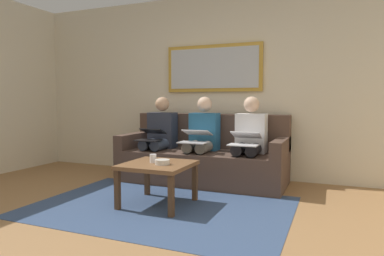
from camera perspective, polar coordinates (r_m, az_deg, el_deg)
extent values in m
cube|color=olive|center=(3.00, -13.07, -17.85)|extent=(6.00, 5.20, 0.10)
cube|color=beige|center=(5.12, 3.85, 6.87)|extent=(6.00, 0.12, 2.60)
cube|color=#33476B|center=(3.67, -5.18, -12.68)|extent=(2.60, 1.80, 0.01)
cube|color=#4C382D|center=(4.68, 1.64, -6.29)|extent=(2.20, 0.90, 0.42)
cube|color=#4C382D|center=(4.95, 3.08, -0.45)|extent=(2.20, 0.20, 0.48)
cube|color=#4C382D|center=(4.38, 14.37, -3.07)|extent=(0.14, 0.90, 0.20)
cube|color=#4C382D|center=(5.09, -9.28, -1.95)|extent=(0.14, 0.90, 0.20)
cube|color=#B7892D|center=(5.06, 3.54, 9.75)|extent=(1.41, 0.04, 0.67)
cube|color=#B2B7BC|center=(5.03, 3.45, 9.77)|extent=(1.31, 0.01, 0.57)
cube|color=brown|center=(3.64, -5.65, -6.05)|extent=(0.67, 0.67, 0.04)
cube|color=#4C331E|center=(3.30, -3.44, -11.08)|extent=(0.05, 0.05, 0.40)
cube|color=#4C331E|center=(3.59, -12.13, -9.89)|extent=(0.05, 0.05, 0.40)
cube|color=#4C331E|center=(3.82, 0.47, -8.89)|extent=(0.05, 0.05, 0.40)
cube|color=#4C331E|center=(4.07, -7.37, -8.09)|extent=(0.05, 0.05, 0.40)
cylinder|color=silver|center=(3.65, -6.40, -4.98)|extent=(0.07, 0.07, 0.09)
cylinder|color=beige|center=(3.55, -4.89, -5.57)|extent=(0.15, 0.15, 0.05)
cube|color=silver|center=(4.53, 9.69, -0.84)|extent=(0.38, 0.22, 0.50)
sphere|color=beige|center=(4.51, 9.75, 3.84)|extent=(0.20, 0.20, 0.20)
cylinder|color=#232328|center=(4.33, 10.21, -3.49)|extent=(0.14, 0.42, 0.14)
cylinder|color=#232328|center=(4.37, 7.90, -3.39)|extent=(0.14, 0.42, 0.14)
cylinder|color=#232328|center=(4.18, 9.55, -7.68)|extent=(0.11, 0.11, 0.42)
cylinder|color=#232328|center=(4.22, 7.14, -7.53)|extent=(0.11, 0.11, 0.42)
cube|color=white|center=(4.14, 8.40, -2.77)|extent=(0.35, 0.22, 0.01)
cube|color=white|center=(4.27, 8.90, -1.12)|extent=(0.35, 0.20, 0.10)
cube|color=#A5C6EA|center=(4.27, 8.89, -1.07)|extent=(0.32, 0.18, 0.08)
cube|color=#235B84|center=(4.71, 2.08, -0.58)|extent=(0.38, 0.22, 0.50)
sphere|color=beige|center=(4.69, 2.09, 3.93)|extent=(0.20, 0.20, 0.20)
cylinder|color=gray|center=(4.51, 2.22, -3.11)|extent=(0.14, 0.42, 0.14)
cylinder|color=gray|center=(4.57, 0.10, -3.00)|extent=(0.14, 0.42, 0.14)
cylinder|color=gray|center=(4.36, 1.25, -7.10)|extent=(0.11, 0.11, 0.42)
cylinder|color=gray|center=(4.43, -0.94, -6.92)|extent=(0.11, 0.11, 0.42)
cube|color=silver|center=(4.33, 0.15, -2.40)|extent=(0.35, 0.23, 0.01)
cube|color=silver|center=(4.46, 0.87, -0.74)|extent=(0.35, 0.22, 0.08)
cube|color=#A5C6EA|center=(4.46, 0.86, -0.69)|extent=(0.32, 0.19, 0.07)
cube|color=#2D3342|center=(4.97, -4.86, -0.33)|extent=(0.38, 0.22, 0.50)
sphere|color=tan|center=(4.95, -4.89, 3.94)|extent=(0.20, 0.20, 0.20)
cylinder|color=#384256|center=(4.76, -5.04, -2.72)|extent=(0.14, 0.42, 0.14)
cylinder|color=#384256|center=(4.85, -6.93, -2.60)|extent=(0.14, 0.42, 0.14)
cylinder|color=#384256|center=(4.62, -6.22, -6.46)|extent=(0.11, 0.11, 0.42)
cylinder|color=#384256|center=(4.71, -8.15, -6.27)|extent=(0.11, 0.11, 0.42)
cube|color=black|center=(4.61, -7.24, -2.02)|extent=(0.32, 0.22, 0.01)
cube|color=black|center=(4.73, -6.37, -0.52)|extent=(0.32, 0.21, 0.09)
cube|color=#A5C6EA|center=(4.73, -6.40, -0.48)|extent=(0.29, 0.18, 0.07)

